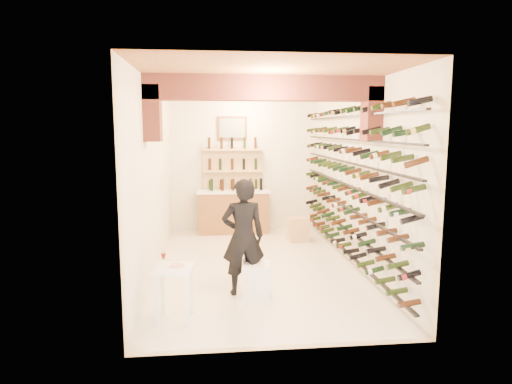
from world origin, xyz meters
TOP-DOWN VIEW (x-y plane):
  - ground at (0.00, 0.00)m, footprint 6.00×6.00m
  - room_shell at (0.00, -0.26)m, footprint 3.52×6.02m
  - wine_rack at (1.53, 0.00)m, footprint 0.32×5.70m
  - back_counter at (-0.30, 2.65)m, footprint 1.70×0.62m
  - back_shelving at (-0.30, 2.89)m, footprint 1.40×0.31m
  - tasting_table at (-1.29, -2.07)m, footprint 0.52×0.52m
  - white_stool at (-0.16, -1.38)m, footprint 0.45×0.45m
  - person at (-0.35, -1.27)m, footprint 0.66×0.46m
  - chrome_barstool at (-0.27, 0.29)m, footprint 0.36×0.36m
  - crate_lower at (1.06, 1.69)m, footprint 0.46×0.34m
  - crate_upper at (1.06, 1.69)m, footprint 0.45×0.31m

SIDE VIEW (x-z plane):
  - ground at x=0.00m, z-range 0.00..0.00m
  - crate_lower at x=1.06m, z-range 0.00..0.26m
  - white_stool at x=-0.16m, z-range 0.00..0.49m
  - crate_upper at x=1.06m, z-range 0.26..0.52m
  - chrome_barstool at x=-0.27m, z-range 0.05..0.75m
  - back_counter at x=-0.30m, z-range -0.11..1.18m
  - tasting_table at x=-1.29m, z-range 0.15..0.99m
  - person at x=-0.35m, z-range 0.00..1.73m
  - back_shelving at x=-0.30m, z-range -0.19..2.53m
  - wine_rack at x=1.53m, z-range 0.27..2.83m
  - room_shell at x=0.00m, z-range 0.65..3.86m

